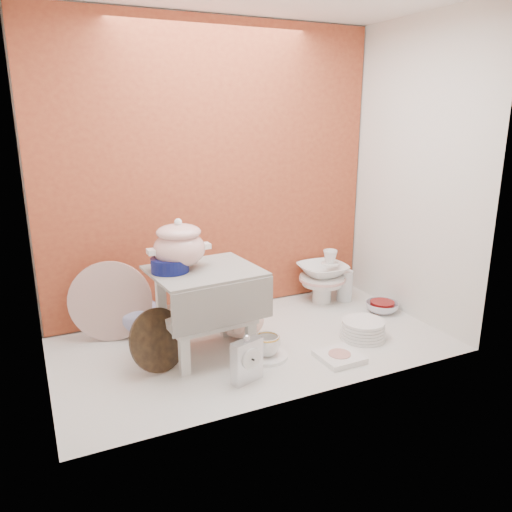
{
  "coord_description": "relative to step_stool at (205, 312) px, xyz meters",
  "views": [
    {
      "loc": [
        -0.91,
        -1.95,
        1.05
      ],
      "look_at": [
        0.02,
        0.02,
        0.42
      ],
      "focal_mm": 35.22,
      "sensor_mm": 36.0,
      "label": 1
    }
  ],
  "objects": [
    {
      "name": "teacup_saucer",
      "position": [
        0.23,
        -0.15,
        -0.19
      ],
      "size": [
        0.22,
        0.22,
        0.01
      ],
      "primitive_type": "cylinder",
      "rotation": [
        0.0,
        0.0,
        0.19
      ],
      "color": "white",
      "rests_on": "ground"
    },
    {
      "name": "dinner_plate_stack",
      "position": [
        0.73,
        -0.17,
        -0.15
      ],
      "size": [
        0.27,
        0.27,
        0.09
      ],
      "primitive_type": "cylinder",
      "rotation": [
        0.0,
        0.0,
        0.25
      ],
      "color": "white",
      "rests_on": "ground"
    },
    {
      "name": "mantel_clock",
      "position": [
        0.06,
        -0.3,
        -0.1
      ],
      "size": [
        0.14,
        0.09,
        0.2
      ],
      "primitive_type": "cube",
      "rotation": [
        0.0,
        0.0,
        0.3
      ],
      "color": "silver",
      "rests_on": "ground"
    },
    {
      "name": "lacquer_tray",
      "position": [
        -0.23,
        -0.05,
        -0.07
      ],
      "size": [
        0.29,
        0.2,
        0.26
      ],
      "primitive_type": null,
      "rotation": [
        0.0,
        0.0,
        0.4
      ],
      "color": "black",
      "rests_on": "ground"
    },
    {
      "name": "lattice_dish",
      "position": [
        0.51,
        -0.31,
        -0.19
      ],
      "size": [
        0.18,
        0.18,
        0.03
      ],
      "primitive_type": "cube",
      "rotation": [
        0.0,
        0.0,
        0.02
      ],
      "color": "white",
      "rests_on": "ground"
    },
    {
      "name": "ground",
      "position": [
        0.23,
        -0.0,
        -0.2
      ],
      "size": [
        1.8,
        1.8,
        0.0
      ],
      "primitive_type": "plane",
      "color": "silver",
      "rests_on": "ground"
    },
    {
      "name": "niche_shell",
      "position": [
        0.23,
        0.18,
        0.73
      ],
      "size": [
        1.86,
        1.03,
        1.53
      ],
      "color": "#AA4E2A",
      "rests_on": "ground"
    },
    {
      "name": "clear_glass_vase",
      "position": [
        0.94,
        0.29,
        -0.11
      ],
      "size": [
        0.12,
        0.12,
        0.18
      ],
      "primitive_type": "cylinder",
      "rotation": [
        0.0,
        0.0,
        -0.43
      ],
      "color": "silver",
      "rests_on": "ground"
    },
    {
      "name": "plush_pig",
      "position": [
        0.21,
        0.08,
        -0.12
      ],
      "size": [
        0.32,
        0.28,
        0.16
      ],
      "primitive_type": "ellipsoid",
      "rotation": [
        0.0,
        0.0,
        0.38
      ],
      "color": "beige",
      "rests_on": "ground"
    },
    {
      "name": "gold_rim_teacup",
      "position": [
        0.23,
        -0.15,
        -0.14
      ],
      "size": [
        0.12,
        0.12,
        0.09
      ],
      "primitive_type": "imported",
      "rotation": [
        0.0,
        0.0,
        -0.07
      ],
      "color": "white",
      "rests_on": "teacup_saucer"
    },
    {
      "name": "cobalt_bowl",
      "position": [
        -0.14,
        0.04,
        0.23
      ],
      "size": [
        0.18,
        0.18,
        0.06
      ],
      "primitive_type": "cylinder",
      "rotation": [
        0.0,
        0.0,
        0.13
      ],
      "color": "#0A104C",
      "rests_on": "step_stool"
    },
    {
      "name": "crystal_bowl",
      "position": [
        1.03,
        0.05,
        -0.17
      ],
      "size": [
        0.22,
        0.22,
        0.05
      ],
      "primitive_type": "imported",
      "rotation": [
        0.0,
        0.0,
        0.27
      ],
      "color": "silver",
      "rests_on": "ground"
    },
    {
      "name": "blue_white_vase",
      "position": [
        -0.22,
        0.35,
        -0.08
      ],
      "size": [
        0.29,
        0.29,
        0.24
      ],
      "primitive_type": "imported",
      "rotation": [
        0.0,
        0.0,
        -0.36
      ],
      "color": "white",
      "rests_on": "ground"
    },
    {
      "name": "porcelain_tower",
      "position": [
        0.81,
        0.32,
        -0.04
      ],
      "size": [
        0.27,
        0.27,
        0.31
      ],
      "primitive_type": null,
      "rotation": [
        0.0,
        0.0,
        0.02
      ],
      "color": "white",
      "rests_on": "ground"
    },
    {
      "name": "floral_platter",
      "position": [
        -0.36,
        0.32,
        -0.0
      ],
      "size": [
        0.38,
        0.15,
        0.39
      ],
      "primitive_type": null,
      "rotation": [
        0.0,
        0.0,
        -0.27
      ],
      "color": "white",
      "rests_on": "ground"
    },
    {
      "name": "soup_tureen",
      "position": [
        -0.09,
        0.06,
        0.31
      ],
      "size": [
        0.32,
        0.32,
        0.22
      ],
      "primitive_type": null,
      "rotation": [
        0.0,
        0.0,
        0.26
      ],
      "color": "white",
      "rests_on": "step_stool"
    },
    {
      "name": "step_stool",
      "position": [
        0.0,
        0.0,
        0.0
      ],
      "size": [
        0.48,
        0.42,
        0.4
      ],
      "primitive_type": null,
      "rotation": [
        0.0,
        0.0,
        0.08
      ],
      "color": "silver",
      "rests_on": "ground"
    }
  ]
}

